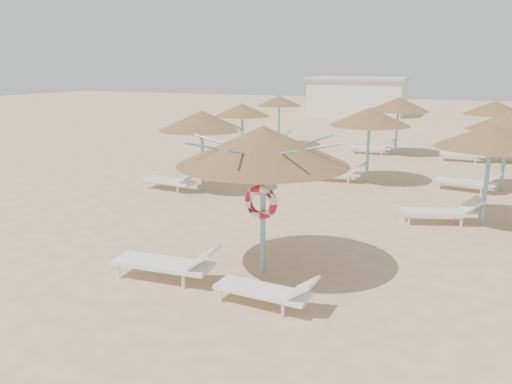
% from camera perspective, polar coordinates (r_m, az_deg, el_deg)
% --- Properties ---
extents(ground, '(120.00, 120.00, 0.00)m').
position_cam_1_polar(ground, '(10.40, -0.60, -9.19)').
color(ground, '#D5B182').
rests_on(ground, ground).
extents(main_palapa, '(3.37, 3.37, 3.02)m').
position_cam_1_polar(main_palapa, '(9.66, 0.82, 5.27)').
color(main_palapa, '#6AB8AD').
rests_on(main_palapa, ground).
extents(lounger_main_a, '(2.20, 0.84, 0.78)m').
position_cam_1_polar(lounger_main_a, '(10.05, -9.90, -7.98)').
color(lounger_main_a, white).
rests_on(lounger_main_a, ground).
extents(lounger_main_b, '(1.87, 0.63, 0.67)m').
position_cam_1_polar(lounger_main_b, '(8.89, 1.45, -11.17)').
color(lounger_main_b, white).
rests_on(lounger_main_b, ground).
extents(palapa_field, '(19.41, 14.20, 2.72)m').
position_cam_1_polar(palapa_field, '(19.00, 17.25, 8.07)').
color(palapa_field, '#6AB8AD').
rests_on(palapa_field, ground).
extents(service_hut, '(8.40, 4.40, 3.25)m').
position_cam_1_polar(service_hut, '(44.87, 11.50, 10.70)').
color(service_hut, silver).
rests_on(service_hut, ground).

